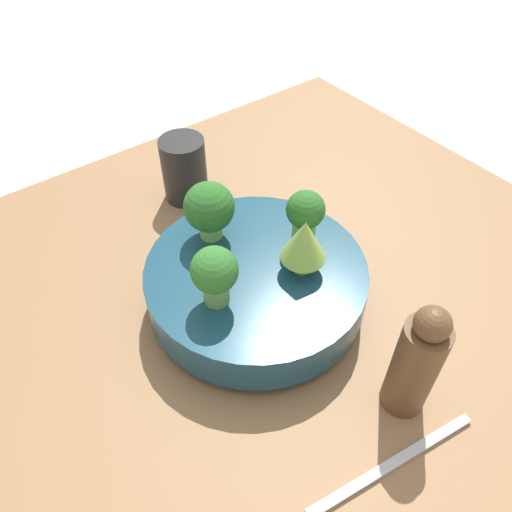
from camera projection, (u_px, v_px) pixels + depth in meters
name	position (u px, v px, depth m)	size (l,w,h in m)	color
ground_plane	(244.00, 341.00, 0.63)	(6.00, 6.00, 0.00)	beige
table	(244.00, 333.00, 0.62)	(1.02, 0.86, 0.03)	olive
bowl	(256.00, 283.00, 0.61)	(0.27, 0.27, 0.06)	navy
broccoli_floret_back	(209.00, 209.00, 0.60)	(0.06, 0.06, 0.08)	#7AB256
broccoli_floret_left	(215.00, 273.00, 0.52)	(0.05, 0.05, 0.07)	#609347
broccoli_floret_right	(305.00, 215.00, 0.59)	(0.05, 0.05, 0.08)	#7AB256
romanesco_piece_near	(304.00, 241.00, 0.55)	(0.05, 0.05, 0.07)	#6BA34C
cup	(184.00, 169.00, 0.75)	(0.07, 0.07, 0.10)	black
pepper_mill	(416.00, 363.00, 0.49)	(0.05, 0.05, 0.15)	brown
fork	(393.00, 464.00, 0.49)	(0.20, 0.04, 0.01)	#B2B2B7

